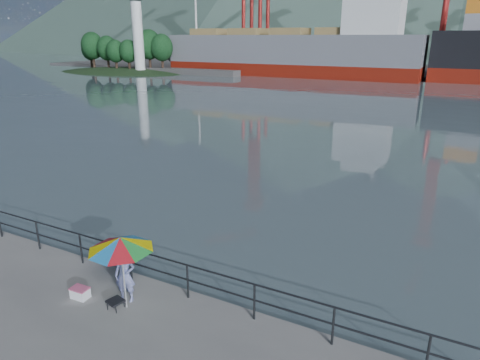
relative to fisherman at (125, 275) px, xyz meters
name	(u,v)px	position (x,y,z in m)	size (l,w,h in m)	color
harbor_water	(438,62)	(-1.60, 129.17, -0.77)	(500.00, 280.00, 0.00)	#516367
far_dock	(478,72)	(8.40, 92.17, -0.77)	(200.00, 40.00, 0.40)	#514F4C
guardrail	(105,255)	(-1.60, 0.87, -0.25)	(22.00, 0.06, 1.03)	#2D3033
lighthouse_islet	(121,70)	(-56.57, 61.16, -0.51)	(48.00, 26.40, 19.20)	#263F1E
fisherman	(125,275)	(0.00, 0.00, 0.00)	(0.56, 0.37, 1.54)	#293593
beach_umbrella	(121,244)	(0.22, -0.26, 1.09)	(2.14, 2.14, 2.03)	white
folding_stool	(116,304)	(0.01, -0.43, -0.64)	(0.45, 0.45, 0.25)	black
cooler_bag	(80,293)	(-1.20, -0.52, -0.63)	(0.47, 0.31, 0.27)	white
fishing_rod	(142,275)	(-0.48, 1.17, -0.77)	(0.02, 0.02, 2.09)	black
bulk_carrier	(297,51)	(-21.44, 69.40, 3.42)	(47.23, 8.17, 14.50)	maroon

